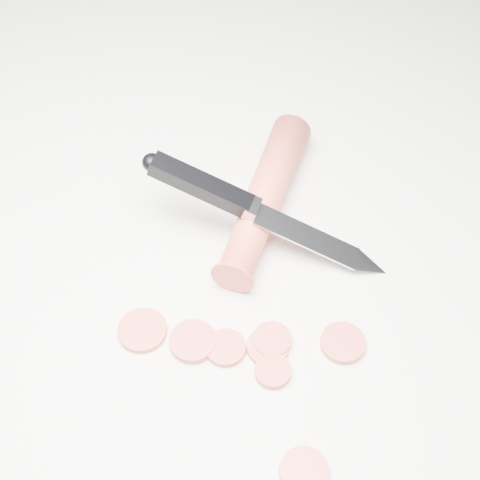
{
  "coord_description": "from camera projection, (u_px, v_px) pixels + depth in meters",
  "views": [
    {
      "loc": [
        0.02,
        -0.29,
        0.48
      ],
      "look_at": [
        0.0,
        0.06,
        0.02
      ],
      "focal_mm": 50.0,
      "sensor_mm": 36.0,
      "label": 1
    }
  ],
  "objects": [
    {
      "name": "carrot_slice_0",
      "position": [
        142.0,
        330.0,
        0.55
      ],
      "size": [
        0.04,
        0.04,
        0.01
      ],
      "primitive_type": "cylinder",
      "color": "#CB4136",
      "rests_on": "ground"
    },
    {
      "name": "kitchen_knife",
      "position": [
        266.0,
        213.0,
        0.58
      ],
      "size": [
        0.23,
        0.08,
        0.08
      ],
      "primitive_type": null,
      "color": "silver",
      "rests_on": "ground"
    },
    {
      "name": "carrot_slice_6",
      "position": [
        304.0,
        471.0,
        0.48
      ],
      "size": [
        0.04,
        0.04,
        0.01
      ],
      "primitive_type": "cylinder",
      "color": "#CB4136",
      "rests_on": "ground"
    },
    {
      "name": "carrot_slice_3",
      "position": [
        272.0,
        340.0,
        0.54
      ],
      "size": [
        0.03,
        0.03,
        0.01
      ],
      "primitive_type": "cylinder",
      "color": "#CB4136",
      "rests_on": "ground"
    },
    {
      "name": "ground",
      "position": [
        235.0,
        310.0,
        0.56
      ],
      "size": [
        2.4,
        2.4,
        0.0
      ],
      "primitive_type": "plane",
      "color": "silver",
      "rests_on": "ground"
    },
    {
      "name": "carrot_slice_5",
      "position": [
        226.0,
        348.0,
        0.54
      ],
      "size": [
        0.03,
        0.03,
        0.01
      ],
      "primitive_type": "cylinder",
      "color": "#CB4136",
      "rests_on": "ground"
    },
    {
      "name": "carrot_slice_7",
      "position": [
        273.0,
        371.0,
        0.53
      ],
      "size": [
        0.03,
        0.03,
        0.01
      ],
      "primitive_type": "cylinder",
      "color": "#CB4136",
      "rests_on": "ground"
    },
    {
      "name": "carrot_slice_1",
      "position": [
        268.0,
        347.0,
        0.54
      ],
      "size": [
        0.03,
        0.03,
        0.01
      ],
      "primitive_type": "cylinder",
      "color": "#CB4136",
      "rests_on": "ground"
    },
    {
      "name": "carrot_slice_4",
      "position": [
        343.0,
        343.0,
        0.54
      ],
      "size": [
        0.04,
        0.04,
        0.01
      ],
      "primitive_type": "cylinder",
      "color": "#CB4136",
      "rests_on": "ground"
    },
    {
      "name": "carrot_slice_2",
      "position": [
        193.0,
        341.0,
        0.54
      ],
      "size": [
        0.04,
        0.04,
        0.01
      ],
      "primitive_type": "cylinder",
      "color": "#CB4136",
      "rests_on": "ground"
    },
    {
      "name": "carrot",
      "position": [
        265.0,
        197.0,
        0.62
      ],
      "size": [
        0.08,
        0.19,
        0.03
      ],
      "primitive_type": "cylinder",
      "rotation": [
        1.57,
        0.0,
        -0.26
      ],
      "color": "#DB3F31",
      "rests_on": "ground"
    }
  ]
}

